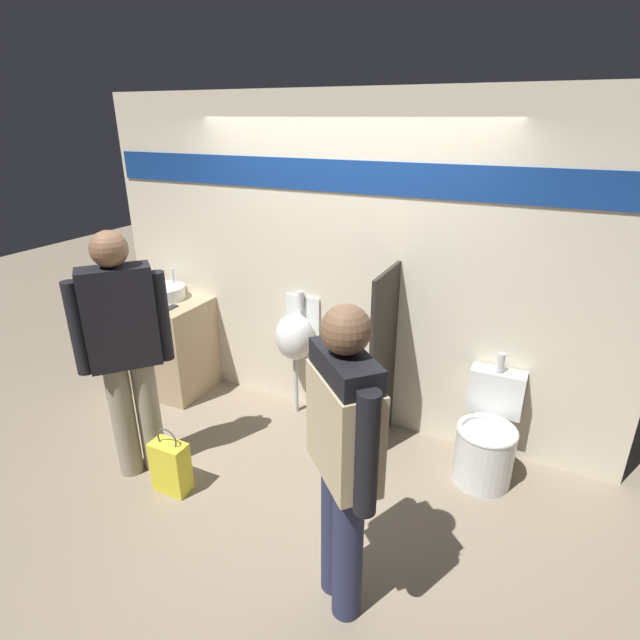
{
  "coord_description": "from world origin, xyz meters",
  "views": [
    {
      "loc": [
        1.55,
        -3.02,
        2.51
      ],
      "look_at": [
        0.0,
        0.17,
        1.05
      ],
      "focal_mm": 28.0,
      "sensor_mm": 36.0,
      "label": 1
    }
  ],
  "objects_px": {
    "cell_phone": "(170,308)",
    "shopping_bag": "(171,466)",
    "person_with_lanyard": "(125,348)",
    "toilet": "(487,440)",
    "sink_basin": "(165,292)",
    "urinal_near_counter": "(296,336)",
    "person_in_vest": "(343,447)"
  },
  "relations": [
    {
      "from": "toilet",
      "to": "cell_phone",
      "type": "bearing_deg",
      "value": -177.87
    },
    {
      "from": "toilet",
      "to": "shopping_bag",
      "type": "bearing_deg",
      "value": -150.08
    },
    {
      "from": "sink_basin",
      "to": "toilet",
      "type": "bearing_deg",
      "value": -1.54
    },
    {
      "from": "cell_phone",
      "to": "shopping_bag",
      "type": "xyz_separation_m",
      "value": [
        0.81,
        -1.04,
        -0.71
      ]
    },
    {
      "from": "cell_phone",
      "to": "urinal_near_counter",
      "type": "bearing_deg",
      "value": 13.86
    },
    {
      "from": "cell_phone",
      "to": "shopping_bag",
      "type": "relative_size",
      "value": 0.27
    },
    {
      "from": "cell_phone",
      "to": "toilet",
      "type": "xyz_separation_m",
      "value": [
        2.8,
        0.1,
        -0.61
      ]
    },
    {
      "from": "cell_phone",
      "to": "urinal_near_counter",
      "type": "xyz_separation_m",
      "value": [
        1.12,
        0.28,
        -0.17
      ]
    },
    {
      "from": "sink_basin",
      "to": "person_with_lanyard",
      "type": "bearing_deg",
      "value": -59.33
    },
    {
      "from": "sink_basin",
      "to": "urinal_near_counter",
      "type": "relative_size",
      "value": 0.34
    },
    {
      "from": "cell_phone",
      "to": "person_with_lanyard",
      "type": "height_order",
      "value": "person_with_lanyard"
    },
    {
      "from": "cell_phone",
      "to": "shopping_bag",
      "type": "bearing_deg",
      "value": -51.91
    },
    {
      "from": "urinal_near_counter",
      "to": "toilet",
      "type": "bearing_deg",
      "value": -5.89
    },
    {
      "from": "sink_basin",
      "to": "shopping_bag",
      "type": "relative_size",
      "value": 0.74
    },
    {
      "from": "cell_phone",
      "to": "toilet",
      "type": "distance_m",
      "value": 2.86
    },
    {
      "from": "toilet",
      "to": "person_with_lanyard",
      "type": "distance_m",
      "value": 2.67
    },
    {
      "from": "cell_phone",
      "to": "person_in_vest",
      "type": "bearing_deg",
      "value": -30.19
    },
    {
      "from": "urinal_near_counter",
      "to": "person_in_vest",
      "type": "xyz_separation_m",
      "value": [
        1.13,
        -1.59,
        0.28
      ]
    },
    {
      "from": "sink_basin",
      "to": "cell_phone",
      "type": "xyz_separation_m",
      "value": [
        0.22,
        -0.18,
        -0.05
      ]
    },
    {
      "from": "toilet",
      "to": "person_in_vest",
      "type": "relative_size",
      "value": 0.52
    },
    {
      "from": "person_in_vest",
      "to": "shopping_bag",
      "type": "xyz_separation_m",
      "value": [
        -1.44,
        0.27,
        -0.82
      ]
    },
    {
      "from": "urinal_near_counter",
      "to": "shopping_bag",
      "type": "bearing_deg",
      "value": -103.18
    },
    {
      "from": "shopping_bag",
      "to": "toilet",
      "type": "bearing_deg",
      "value": 29.92
    },
    {
      "from": "sink_basin",
      "to": "shopping_bag",
      "type": "bearing_deg",
      "value": -49.66
    },
    {
      "from": "urinal_near_counter",
      "to": "person_with_lanyard",
      "type": "relative_size",
      "value": 0.61
    },
    {
      "from": "toilet",
      "to": "person_with_lanyard",
      "type": "bearing_deg",
      "value": -155.95
    },
    {
      "from": "person_with_lanyard",
      "to": "shopping_bag",
      "type": "height_order",
      "value": "person_with_lanyard"
    },
    {
      "from": "shopping_bag",
      "to": "sink_basin",
      "type": "bearing_deg",
      "value": 130.34
    },
    {
      "from": "toilet",
      "to": "person_with_lanyard",
      "type": "xyz_separation_m",
      "value": [
        -2.35,
        -1.05,
        0.7
      ]
    },
    {
      "from": "sink_basin",
      "to": "person_in_vest",
      "type": "bearing_deg",
      "value": -31.12
    },
    {
      "from": "person_with_lanyard",
      "to": "toilet",
      "type": "bearing_deg",
      "value": -25.25
    },
    {
      "from": "sink_basin",
      "to": "urinal_near_counter",
      "type": "xyz_separation_m",
      "value": [
        1.35,
        0.09,
        -0.23
      ]
    }
  ]
}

